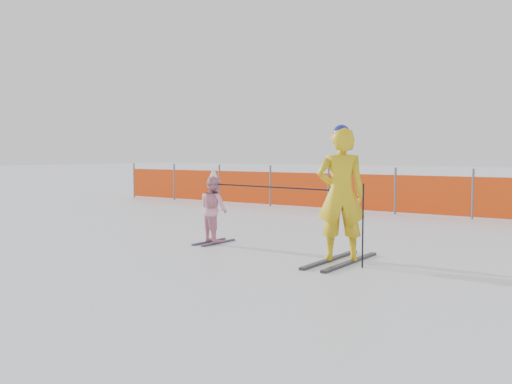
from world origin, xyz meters
TOP-DOWN VIEW (x-y plane):
  - ground at (0.00, 0.00)m, footprint 120.00×120.00m
  - adult at (1.54, 0.52)m, footprint 0.86×1.73m
  - child at (-1.17, 0.84)m, footprint 0.70×0.91m
  - ski_poles at (0.77, 0.56)m, footprint 3.05×0.53m
  - safety_fence at (-1.55, 7.42)m, footprint 17.62×0.06m

SIDE VIEW (x-z plane):
  - ground at x=0.00m, z-range 0.00..0.00m
  - safety_fence at x=-1.55m, z-range -0.07..1.18m
  - child at x=-1.17m, z-range -0.06..1.32m
  - ski_poles at x=0.77m, z-range 0.32..1.53m
  - adult at x=1.54m, z-range 0.00..2.06m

